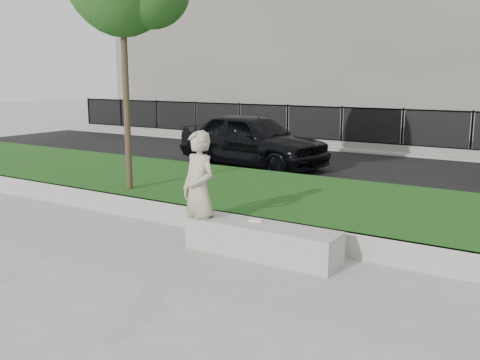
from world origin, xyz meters
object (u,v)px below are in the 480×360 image
Objects in this scene: man at (199,190)px; car_dark at (252,140)px; stone_bench at (261,240)px; book at (256,220)px.

car_dark is at bearing 131.89° from man.
book is (-0.17, 0.12, 0.26)m from stone_bench.
car_dark is (-4.04, 6.58, 0.33)m from book.
car_dark is at bearing 122.15° from stone_bench.
book is at bearing 145.18° from stone_bench.
book is 0.04× the size of car_dark.
stone_bench is 1.26m from man.
book is 7.73m from car_dark.
car_dark reaches higher than book.
book is (0.88, 0.27, -0.42)m from man.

